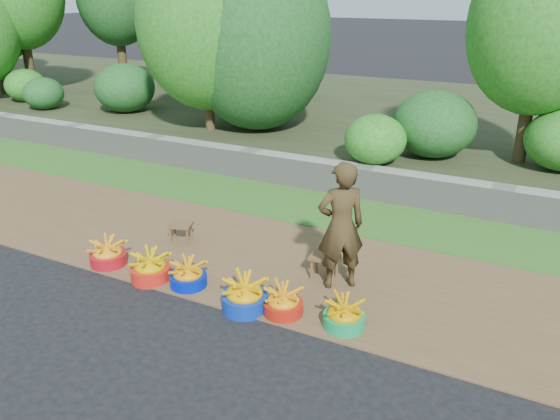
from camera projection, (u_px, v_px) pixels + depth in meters
The scene contains 15 objects.
ground_plane at pixel (241, 315), 6.02m from camera, with size 120.00×120.00×0.00m, color black.
dirt_shoulder at pixel (290, 266), 7.05m from camera, with size 80.00×2.50×0.02m, color brown.
grass_verge at pixel (345, 213), 8.69m from camera, with size 80.00×1.50×0.04m, color #346C22.
retaining_wall at pixel (363, 182), 9.30m from camera, with size 80.00×0.35×0.55m, color gray.
earth_bank at pixel (428, 124), 13.35m from camera, with size 80.00×10.00×0.50m, color #30391F.
vegetation at pixel (277, 16), 12.24m from camera, with size 33.03×7.67×4.79m.
basin_a at pixel (108, 254), 7.05m from camera, with size 0.47×0.47×0.35m.
basin_b at pixel (150, 268), 6.69m from camera, with size 0.49×0.49×0.37m.
basin_c at pixel (188, 275), 6.54m from camera, with size 0.45×0.45×0.34m.
basin_d at pixel (245, 296), 6.07m from camera, with size 0.52×0.52×0.39m.
basin_e at pixel (283, 303), 5.98m from camera, with size 0.44×0.44×0.33m.
basin_f at pixel (344, 316), 5.74m from camera, with size 0.45×0.45×0.33m.
stool_left at pixel (180, 227), 7.62m from camera, with size 0.38×0.33×0.28m.
stool_right at pixel (324, 260), 6.66m from camera, with size 0.36×0.29×0.31m.
vendor_woman at pixel (341, 226), 6.30m from camera, with size 0.57×0.37×1.56m, color black.
Camera 1 is at (2.71, -4.38, 3.36)m, focal length 35.00 mm.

